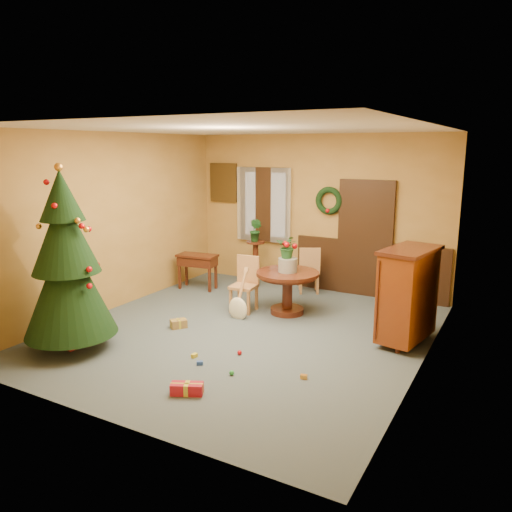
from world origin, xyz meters
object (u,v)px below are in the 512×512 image
Objects in this scene: chair_near at (246,282)px; christmas_tree at (67,264)px; dining_table at (287,284)px; sideboard at (408,293)px; writing_desk at (197,263)px.

chair_near is 2.90m from christmas_tree.
dining_table is 3.38m from christmas_tree.
sideboard reaches higher than chair_near.
dining_table is 0.41× the size of christmas_tree.
chair_near is 0.68× the size of sideboard.
dining_table is 1.12× the size of chair_near.
christmas_tree is 4.56m from sideboard.
sideboard reaches higher than dining_table.
sideboard is at bearing -11.45° from writing_desk.
chair_near is at bearing 64.43° from christmas_tree.
christmas_tree is at bearing -85.87° from writing_desk.
chair_near is 1.14× the size of writing_desk.
christmas_tree is at bearing -124.81° from dining_table.
dining_table is at bearing 170.27° from sideboard.
christmas_tree reaches higher than sideboard.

